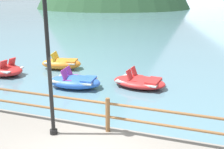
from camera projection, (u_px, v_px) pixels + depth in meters
The scene contains 7 objects.
ground_plane at pixel (190, 19), 42.17m from camera, with size 200.00×200.00×0.00m, color slate.
dock_railing at pixel (108, 111), 7.07m from camera, with size 23.92×0.12×0.95m.
lamp_post at pixel (48, 46), 6.43m from camera, with size 0.28×0.28×3.87m.
pedal_boat_0 at pixel (140, 82), 11.77m from camera, with size 2.46×1.63×0.81m.
pedal_boat_3 at pixel (75, 82), 11.67m from camera, with size 2.41×1.47×0.86m.
pedal_boat_4 at pixel (62, 63), 14.56m from camera, with size 2.33×1.59×0.90m.
pedal_boat_5 at pixel (3, 70), 13.47m from camera, with size 2.28×1.59×0.87m.
Camera 1 is at (2.20, -4.55, 3.97)m, focal length 43.07 mm.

